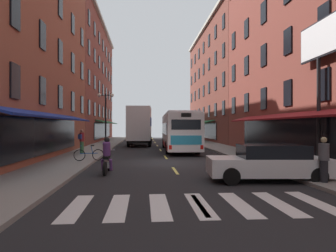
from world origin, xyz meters
TOP-DOWN VIEW (x-y plane):
  - ground_plane at (0.00, 0.00)m, footprint 34.80×80.00m
  - lane_centre_dashes at (0.00, -0.25)m, footprint 0.14×73.90m
  - crosswalk_near at (0.00, -10.00)m, footprint 7.10×2.80m
  - sidewalk_left at (-5.90, 0.00)m, footprint 3.00×80.00m
  - sidewalk_right at (5.90, 0.00)m, footprint 3.00×80.00m
  - storefront_row_right at (11.38, 4.58)m, footprint 9.44×79.90m
  - billboard_sign at (7.05, -3.86)m, footprint 0.40×3.23m
  - transit_bus at (1.59, 8.60)m, footprint 2.91×11.74m
  - box_truck at (-1.91, 15.29)m, footprint 2.73×7.14m
  - sedan_near at (-1.84, 27.01)m, footprint 2.09×4.32m
  - sedan_mid at (3.37, -6.59)m, footprint 4.73×2.28m
  - motorcycle_rider at (-3.19, -4.12)m, footprint 0.62×2.07m
  - bicycle_near at (-4.70, -0.07)m, footprint 1.70×0.48m
  - pedestrian_near at (-6.17, 5.26)m, footprint 0.43×0.53m
  - pedestrian_mid at (4.92, -7.77)m, footprint 0.36×0.36m
  - street_lamp_twin at (-4.83, 8.92)m, footprint 1.42×0.32m

SIDE VIEW (x-z plane):
  - ground_plane at x=0.00m, z-range -0.10..0.00m
  - lane_centre_dashes at x=0.00m, z-range 0.00..0.01m
  - crosswalk_near at x=0.00m, z-range 0.00..0.01m
  - sidewalk_left at x=-5.90m, z-range 0.00..0.14m
  - sidewalk_right at x=5.90m, z-range 0.00..0.14m
  - bicycle_near at x=-4.70m, z-range 0.05..0.96m
  - motorcycle_rider at x=-3.19m, z-range -0.12..1.54m
  - sedan_mid at x=3.37m, z-range 0.01..1.43m
  - sedan_near at x=-1.84m, z-range 0.02..1.43m
  - pedestrian_mid at x=4.92m, z-range 0.16..1.78m
  - pedestrian_near at x=-6.17m, z-range 0.20..1.98m
  - transit_bus at x=1.59m, z-range 0.08..3.37m
  - box_truck at x=-1.91m, z-range 0.02..4.21m
  - street_lamp_twin at x=-4.83m, z-range 0.41..5.31m
  - billboard_sign at x=7.05m, z-range 2.11..9.28m
  - storefront_row_right at x=11.38m, z-range -1.01..15.86m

